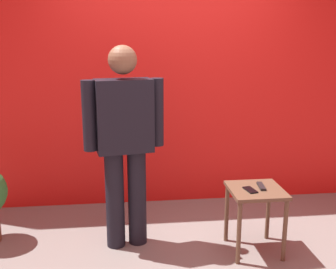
{
  "coord_description": "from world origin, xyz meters",
  "views": [
    {
      "loc": [
        -0.52,
        -2.72,
        1.76
      ],
      "look_at": [
        -0.15,
        0.55,
        0.97
      ],
      "focal_mm": 42.67,
      "sensor_mm": 36.0,
      "label": 1
    }
  ],
  "objects_px": {
    "side_table": "(256,201)",
    "tv_remote": "(261,186)",
    "cell_phone": "(250,190)",
    "standing_person": "(125,138)"
  },
  "relations": [
    {
      "from": "side_table",
      "to": "cell_phone",
      "type": "relative_size",
      "value": 3.88
    },
    {
      "from": "standing_person",
      "to": "side_table",
      "type": "distance_m",
      "value": 1.21
    },
    {
      "from": "side_table",
      "to": "tv_remote",
      "type": "height_order",
      "value": "tv_remote"
    },
    {
      "from": "cell_phone",
      "to": "tv_remote",
      "type": "relative_size",
      "value": 0.85
    },
    {
      "from": "side_table",
      "to": "tv_remote",
      "type": "distance_m",
      "value": 0.13
    },
    {
      "from": "standing_person",
      "to": "tv_remote",
      "type": "bearing_deg",
      "value": -10.89
    },
    {
      "from": "standing_person",
      "to": "side_table",
      "type": "relative_size",
      "value": 3.07
    },
    {
      "from": "cell_phone",
      "to": "tv_remote",
      "type": "distance_m",
      "value": 0.13
    },
    {
      "from": "standing_person",
      "to": "tv_remote",
      "type": "distance_m",
      "value": 1.21
    },
    {
      "from": "side_table",
      "to": "cell_phone",
      "type": "bearing_deg",
      "value": -151.31
    }
  ]
}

